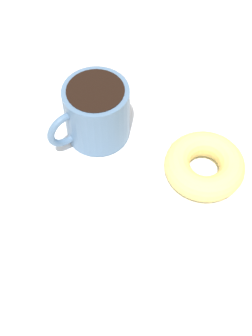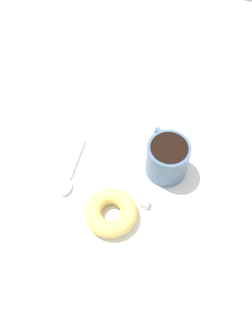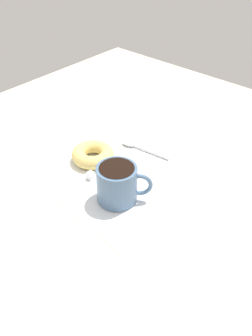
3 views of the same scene
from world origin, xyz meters
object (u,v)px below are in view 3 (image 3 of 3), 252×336
(donut, at_px, (93,154))
(spoon, at_px, (135,146))
(sugar_cube, at_px, (90,175))
(coffee_cup, at_px, (118,183))

(donut, height_order, spoon, donut)
(donut, height_order, sugar_cube, donut)
(donut, bearing_deg, spoon, 159.92)
(donut, relative_size, sugar_cube, 6.72)
(coffee_cup, height_order, donut, coffee_cup)
(coffee_cup, relative_size, donut, 1.02)
(coffee_cup, distance_m, sugar_cube, 0.10)
(donut, xyz_separation_m, spoon, (-0.11, 0.04, -0.01))
(coffee_cup, relative_size, sugar_cube, 6.86)
(coffee_cup, xyz_separation_m, donut, (-0.06, -0.14, -0.03))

